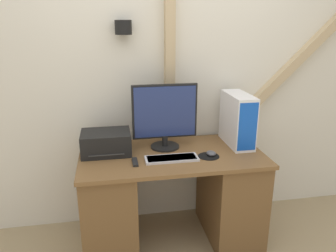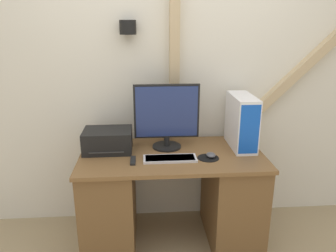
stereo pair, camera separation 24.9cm
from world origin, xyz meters
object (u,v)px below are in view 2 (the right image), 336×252
mouse (211,155)px  remote_control (133,161)px  keyboard (170,158)px  computer_tower (242,122)px  monitor (167,115)px  printer (108,140)px

mouse → remote_control: size_ratio=0.60×
keyboard → computer_tower: 0.67m
monitor → computer_tower: (0.61, -0.03, -0.06)m
printer → mouse: bearing=-14.3°
monitor → printer: size_ratio=1.38×
keyboard → remote_control: keyboard is taller
monitor → mouse: 0.47m
printer → remote_control: size_ratio=2.61×
keyboard → remote_control: size_ratio=2.75×
keyboard → monitor: bearing=91.3°
monitor → keyboard: (0.01, -0.26, -0.26)m
monitor → mouse: (0.32, -0.24, -0.25)m
mouse → printer: 0.82m
keyboard → remote_control: (-0.28, -0.01, -0.00)m
keyboard → computer_tower: (0.60, 0.23, 0.20)m
monitor → printer: 0.51m
keyboard → mouse: bearing=3.6°
computer_tower → remote_control: size_ratio=2.95×
computer_tower → printer: (-1.08, -0.01, -0.13)m
mouse → computer_tower: size_ratio=0.20×
printer → remote_control: printer is taller
keyboard → computer_tower: computer_tower is taller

